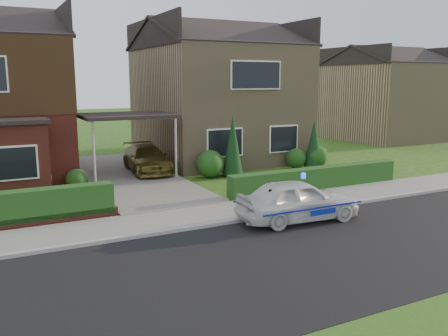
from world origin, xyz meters
TOP-DOWN VIEW (x-y plane):
  - ground at (0.00, 0.00)m, footprint 120.00×120.00m
  - road at (0.00, 0.00)m, footprint 60.00×6.00m
  - kerb at (0.00, 3.05)m, footprint 60.00×0.16m
  - sidewalk at (0.00, 4.10)m, footprint 60.00×2.00m
  - driveway at (0.00, 11.00)m, footprint 3.80×12.00m
  - house_right at (5.80, 13.99)m, footprint 7.50×8.06m
  - carport_link at (0.00, 10.95)m, footprint 3.80×3.00m
  - hedge_right at (5.80, 5.35)m, footprint 7.50×0.55m
  - shrub_left_mid at (-4.00, 9.30)m, footprint 1.32×1.32m
  - shrub_left_near at (-2.40, 9.60)m, footprint 0.84×0.84m
  - shrub_right_near at (3.20, 9.40)m, footprint 1.20×1.20m
  - shrub_right_mid at (7.80, 9.50)m, footprint 0.96×0.96m
  - shrub_right_far at (8.80, 9.20)m, footprint 1.08×1.08m
  - conifer_a at (4.20, 9.20)m, footprint 0.90×0.90m
  - conifer_b at (8.60, 9.20)m, footprint 0.90×0.90m
  - neighbour_right at (20.00, 16.00)m, footprint 6.50×7.00m
  - police_car at (2.79, 2.40)m, footprint 3.44×3.85m
  - driveway_car at (1.00, 11.42)m, footprint 1.95×4.11m
  - potted_plant_a at (-4.43, 6.00)m, footprint 0.42×0.35m
  - potted_plant_b at (-4.44, 6.00)m, footprint 0.59×0.56m

SIDE VIEW (x-z plane):
  - ground at x=0.00m, z-range 0.00..0.00m
  - road at x=0.00m, z-range -0.01..0.01m
  - hedge_right at x=5.80m, z-range -0.40..0.40m
  - sidewalk at x=0.00m, z-range 0.00..0.10m
  - kerb at x=0.00m, z-range 0.00..0.12m
  - driveway at x=0.00m, z-range 0.00..0.12m
  - potted_plant_a at x=-4.43m, z-range 0.00..0.69m
  - potted_plant_b at x=-4.44m, z-range 0.00..0.84m
  - shrub_left_near at x=-2.40m, z-range 0.00..0.84m
  - shrub_right_mid at x=7.80m, z-range 0.00..0.96m
  - shrub_right_far at x=8.80m, z-range 0.00..1.08m
  - shrub_right_near at x=3.20m, z-range 0.00..1.20m
  - police_car at x=2.79m, z-range -0.08..1.36m
  - shrub_left_mid at x=-4.00m, z-range 0.00..1.32m
  - driveway_car at x=1.00m, z-range 0.12..1.28m
  - conifer_b at x=8.60m, z-range 0.00..2.20m
  - conifer_a at x=4.20m, z-range 0.00..2.60m
  - neighbour_right at x=20.00m, z-range 0.00..5.20m
  - carport_link at x=0.00m, z-range 1.27..4.04m
  - house_right at x=5.80m, z-range 0.04..7.29m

